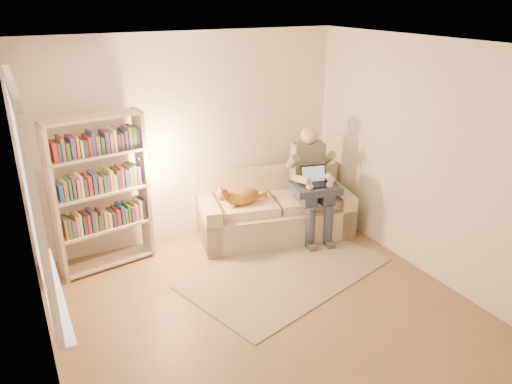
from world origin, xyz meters
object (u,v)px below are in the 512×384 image
person (311,177)px  laptop (315,180)px  sofa (274,212)px  bookshelf (100,186)px  cat (241,196)px

person → laptop: bearing=-88.4°
laptop → person: bearing=91.6°
person → sofa: bearing=161.5°
sofa → person: bearing=-18.5°
sofa → bookshelf: (-2.14, 0.16, 0.70)m
person → cat: (-0.90, 0.22, -0.17)m
cat → bookshelf: (-1.65, 0.18, 0.36)m
sofa → cat: size_ratio=2.95×
person → bookshelf: size_ratio=0.80×
person → bookshelf: bearing=-176.9°
person → laptop: 0.13m
bookshelf → laptop: bearing=-21.3°
laptop → bookshelf: bearing=-179.9°
sofa → cat: bearing=-165.3°
sofa → laptop: bearing=-31.9°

